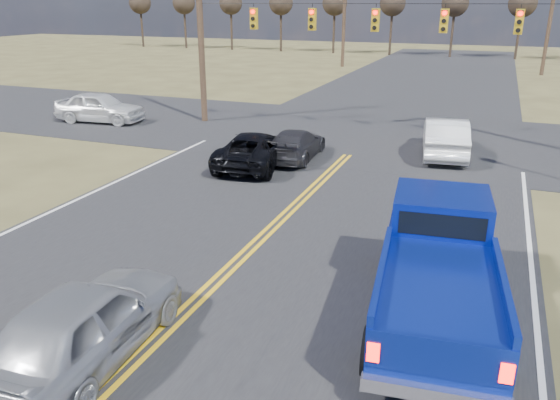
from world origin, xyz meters
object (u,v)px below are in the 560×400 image
(white_car_queue, at_px, (445,137))
(dgrey_car_queue, at_px, (296,144))
(pickup_truck, at_px, (438,270))
(cross_car_west, at_px, (100,107))
(black_suv, at_px, (255,149))
(silver_suv, at_px, (85,322))

(white_car_queue, distance_m, dgrey_car_queue, 6.25)
(pickup_truck, xyz_separation_m, cross_car_west, (-18.88, 13.21, -0.28))
(black_suv, distance_m, cross_car_west, 11.93)
(white_car_queue, bearing_deg, silver_suv, 67.10)
(dgrey_car_queue, height_order, cross_car_west, cross_car_west)
(black_suv, distance_m, dgrey_car_queue, 1.92)
(black_suv, bearing_deg, dgrey_car_queue, -132.03)
(white_car_queue, bearing_deg, cross_car_west, -8.43)
(pickup_truck, bearing_deg, white_car_queue, 88.69)
(black_suv, bearing_deg, white_car_queue, -154.07)
(white_car_queue, distance_m, cross_car_west, 17.78)
(cross_car_west, bearing_deg, pickup_truck, -131.72)
(pickup_truck, relative_size, cross_car_west, 1.31)
(silver_suv, relative_size, cross_car_west, 0.95)
(dgrey_car_queue, bearing_deg, silver_suv, 91.71)
(pickup_truck, distance_m, black_suv, 11.71)
(black_suv, height_order, dgrey_car_queue, black_suv)
(pickup_truck, bearing_deg, black_suv, 125.92)
(cross_car_west, bearing_deg, silver_suv, -148.67)
(cross_car_west, bearing_deg, white_car_queue, -97.47)
(white_car_queue, relative_size, cross_car_west, 1.03)
(silver_suv, bearing_deg, dgrey_car_queue, -88.92)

